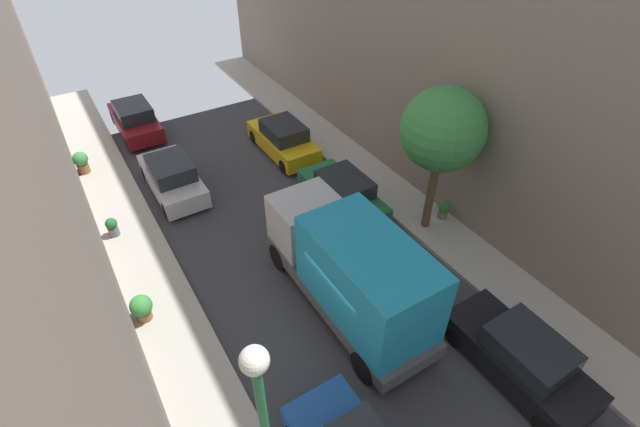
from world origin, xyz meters
TOP-DOWN VIEW (x-y plane):
  - ground at (0.00, 0.00)m, footprint 32.00×32.00m
  - sidewalk_left at (-5.00, 0.00)m, footprint 2.00×44.00m
  - sidewalk_right at (5.00, 0.00)m, footprint 2.00×44.00m
  - parked_car_left_3 at (-2.70, 9.57)m, footprint 1.78×4.20m
  - parked_car_left_4 at (-2.70, 15.50)m, footprint 1.78×4.20m
  - parked_car_right_1 at (2.70, -3.79)m, footprint 1.78×4.20m
  - parked_car_right_2 at (2.70, 4.90)m, footprint 1.78×4.20m
  - parked_car_right_3 at (2.70, 9.91)m, footprint 1.78×4.20m
  - delivery_truck at (0.00, 0.52)m, footprint 2.26×6.60m
  - street_tree_1 at (4.71, 2.22)m, footprint 2.83×2.83m
  - potted_plant_0 at (5.60, 2.24)m, footprint 0.46×0.46m
  - potted_plant_1 at (-5.62, 3.41)m, footprint 0.67×0.67m
  - potted_plant_2 at (-5.71, 12.86)m, footprint 0.64×0.64m
  - potted_plant_3 at (-5.53, 7.87)m, footprint 0.42×0.42m

SIDE VIEW (x-z plane):
  - ground at x=0.00m, z-range 0.00..0.00m
  - sidewalk_left at x=-5.00m, z-range 0.00..0.15m
  - sidewalk_right at x=5.00m, z-range 0.00..0.15m
  - potted_plant_3 at x=-5.53m, z-range 0.17..0.92m
  - potted_plant_0 at x=5.60m, z-range 0.18..0.93m
  - potted_plant_1 at x=-5.62m, z-range 0.19..1.10m
  - potted_plant_2 at x=-5.71m, z-range 0.20..1.20m
  - parked_car_left_3 at x=-2.70m, z-range -0.06..1.50m
  - parked_car_left_4 at x=-2.70m, z-range -0.06..1.50m
  - parked_car_right_1 at x=2.70m, z-range -0.06..1.50m
  - parked_car_right_2 at x=2.70m, z-range -0.06..1.50m
  - parked_car_right_3 at x=2.70m, z-range -0.06..1.50m
  - delivery_truck at x=0.00m, z-range 0.10..3.48m
  - street_tree_1 at x=4.71m, z-range 1.47..6.99m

